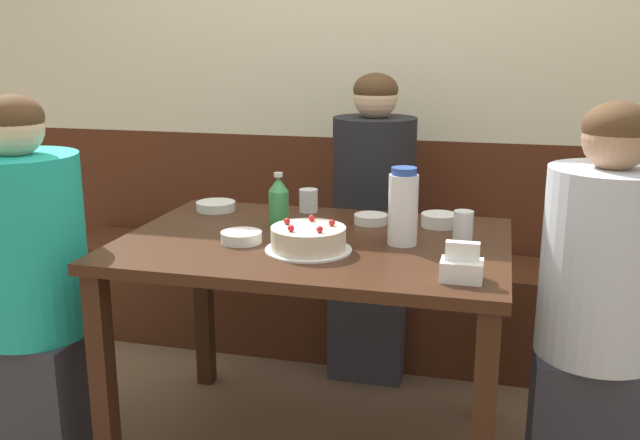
% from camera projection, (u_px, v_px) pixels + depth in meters
% --- Properties ---
extents(back_wall, '(4.80, 0.04, 2.50)m').
position_uv_depth(back_wall, '(375.00, 66.00, 3.11)').
color(back_wall, '#4C2314').
rests_on(back_wall, ground_plane).
extents(bench_seat, '(2.75, 0.38, 0.44)m').
position_uv_depth(bench_seat, '(362.00, 304.00, 3.16)').
color(bench_seat, '#472314').
rests_on(bench_seat, ground_plane).
extents(dining_table, '(1.21, 0.85, 0.75)m').
position_uv_depth(dining_table, '(314.00, 269.00, 2.28)').
color(dining_table, '#381E11').
rests_on(dining_table, ground_plane).
extents(birthday_cake, '(0.26, 0.26, 0.09)m').
position_uv_depth(birthday_cake, '(308.00, 239.00, 2.12)').
color(birthday_cake, white).
rests_on(birthday_cake, dining_table).
extents(water_pitcher, '(0.09, 0.09, 0.24)m').
position_uv_depth(water_pitcher, '(403.00, 207.00, 2.17)').
color(water_pitcher, white).
rests_on(water_pitcher, dining_table).
extents(soju_bottle, '(0.07, 0.07, 0.19)m').
position_uv_depth(soju_bottle, '(279.00, 202.00, 2.37)').
color(soju_bottle, '#388E4C').
rests_on(soju_bottle, dining_table).
extents(napkin_holder, '(0.11, 0.08, 0.11)m').
position_uv_depth(napkin_holder, '(462.00, 267.00, 1.86)').
color(napkin_holder, white).
rests_on(napkin_holder, dining_table).
extents(bowl_soup_white, '(0.11, 0.11, 0.03)m').
position_uv_depth(bowl_soup_white, '(371.00, 219.00, 2.44)').
color(bowl_soup_white, white).
rests_on(bowl_soup_white, dining_table).
extents(bowl_rice_small, '(0.14, 0.14, 0.03)m').
position_uv_depth(bowl_rice_small, '(216.00, 206.00, 2.62)').
color(bowl_rice_small, white).
rests_on(bowl_rice_small, dining_table).
extents(bowl_side_dish, '(0.12, 0.12, 0.04)m').
position_uv_depth(bowl_side_dish, '(439.00, 220.00, 2.40)').
color(bowl_side_dish, white).
rests_on(bowl_side_dish, dining_table).
extents(bowl_sauce_shallow, '(0.13, 0.13, 0.03)m').
position_uv_depth(bowl_sauce_shallow, '(241.00, 237.00, 2.21)').
color(bowl_sauce_shallow, white).
rests_on(bowl_sauce_shallow, dining_table).
extents(glass_water_tall, '(0.07, 0.07, 0.08)m').
position_uv_depth(glass_water_tall, '(308.00, 200.00, 2.60)').
color(glass_water_tall, silver).
rests_on(glass_water_tall, dining_table).
extents(glass_tumbler_short, '(0.06, 0.06, 0.10)m').
position_uv_depth(glass_tumbler_short, '(463.00, 227.00, 2.19)').
color(glass_tumbler_short, silver).
rests_on(glass_tumbler_short, dining_table).
extents(person_teal_shirt, '(0.33, 0.34, 1.24)m').
position_uv_depth(person_teal_shirt, '(373.00, 234.00, 2.92)').
color(person_teal_shirt, '#33333D').
rests_on(person_teal_shirt, ground_plane).
extents(person_pale_blue_shirt, '(0.35, 0.35, 1.20)m').
position_uv_depth(person_pale_blue_shirt, '(599.00, 311.00, 2.10)').
color(person_pale_blue_shirt, '#33333D').
rests_on(person_pale_blue_shirt, ground_plane).
extents(person_grey_tee, '(0.36, 0.36, 1.21)m').
position_uv_depth(person_grey_tee, '(31.00, 290.00, 2.26)').
color(person_grey_tee, '#33333D').
rests_on(person_grey_tee, ground_plane).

